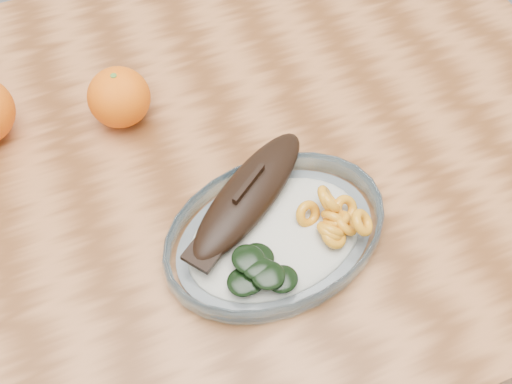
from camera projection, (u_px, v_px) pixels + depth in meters
ground at (202, 367)px, 1.44m from camera, size 3.00×3.00×0.00m
dining_table at (170, 208)px, 0.90m from camera, size 1.20×0.80×0.75m
plated_meal at (275, 231)px, 0.74m from camera, size 0.55×0.55×0.08m
orange_right at (119, 97)px, 0.83m from camera, size 0.08×0.08×0.08m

